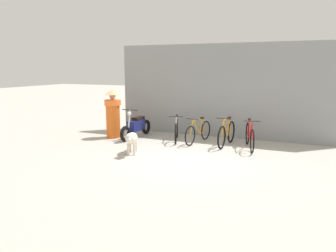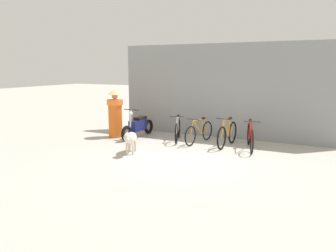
{
  "view_description": "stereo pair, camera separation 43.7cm",
  "coord_description": "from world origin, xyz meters",
  "px_view_note": "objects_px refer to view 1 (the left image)",
  "views": [
    {
      "loc": [
        2.68,
        -7.8,
        2.4
      ],
      "look_at": [
        -1.13,
        1.1,
        0.65
      ],
      "focal_mm": 35.0,
      "sensor_mm": 36.0,
      "label": 1
    },
    {
      "loc": [
        3.08,
        -7.62,
        2.4
      ],
      "look_at": [
        -1.13,
        1.1,
        0.65
      ],
      "focal_mm": 35.0,
      "sensor_mm": 36.0,
      "label": 2
    }
  ],
  "objects_px": {
    "bicycle_3": "(250,136)",
    "motorcycle": "(136,126)",
    "bicycle_0": "(176,130)",
    "bicycle_2": "(227,134)",
    "bicycle_1": "(198,132)",
    "stray_dog": "(132,139)",
    "person_in_robes": "(113,113)"
  },
  "relations": [
    {
      "from": "bicycle_3",
      "to": "motorcycle",
      "type": "distance_m",
      "value": 3.85
    },
    {
      "from": "bicycle_1",
      "to": "bicycle_3",
      "type": "distance_m",
      "value": 1.65
    },
    {
      "from": "bicycle_2",
      "to": "motorcycle",
      "type": "xyz_separation_m",
      "value": [
        -3.13,
        -0.07,
        0.02
      ]
    },
    {
      "from": "stray_dog",
      "to": "motorcycle",
      "type": "bearing_deg",
      "value": -176.27
    },
    {
      "from": "bicycle_1",
      "to": "motorcycle",
      "type": "bearing_deg",
      "value": -77.58
    },
    {
      "from": "stray_dog",
      "to": "bicycle_2",
      "type": "bearing_deg",
      "value": 111.42
    },
    {
      "from": "bicycle_0",
      "to": "bicycle_1",
      "type": "relative_size",
      "value": 0.91
    },
    {
      "from": "motorcycle",
      "to": "bicycle_3",
      "type": "bearing_deg",
      "value": 91.86
    },
    {
      "from": "bicycle_0",
      "to": "bicycle_3",
      "type": "relative_size",
      "value": 0.9
    },
    {
      "from": "motorcycle",
      "to": "stray_dog",
      "type": "relative_size",
      "value": 1.78
    },
    {
      "from": "bicycle_2",
      "to": "person_in_robes",
      "type": "distance_m",
      "value": 3.91
    },
    {
      "from": "bicycle_2",
      "to": "bicycle_3",
      "type": "xyz_separation_m",
      "value": [
        0.72,
        -0.09,
        0.0
      ]
    },
    {
      "from": "motorcycle",
      "to": "bicycle_0",
      "type": "bearing_deg",
      "value": 96.6
    },
    {
      "from": "bicycle_2",
      "to": "bicycle_3",
      "type": "bearing_deg",
      "value": 86.91
    },
    {
      "from": "motorcycle",
      "to": "bicycle_1",
      "type": "bearing_deg",
      "value": 95.16
    },
    {
      "from": "bicycle_3",
      "to": "motorcycle",
      "type": "bearing_deg",
      "value": -106.9
    },
    {
      "from": "bicycle_0",
      "to": "bicycle_3",
      "type": "xyz_separation_m",
      "value": [
        2.4,
        -0.14,
        0.02
      ]
    },
    {
      "from": "bicycle_1",
      "to": "motorcycle",
      "type": "xyz_separation_m",
      "value": [
        -2.2,
        -0.11,
        0.04
      ]
    },
    {
      "from": "stray_dog",
      "to": "bicycle_3",
      "type": "bearing_deg",
      "value": 102.3
    },
    {
      "from": "bicycle_2",
      "to": "bicycle_3",
      "type": "height_order",
      "value": "bicycle_2"
    },
    {
      "from": "stray_dog",
      "to": "bicycle_1",
      "type": "bearing_deg",
      "value": 127.3
    },
    {
      "from": "stray_dog",
      "to": "person_in_robes",
      "type": "height_order",
      "value": "person_in_robes"
    },
    {
      "from": "bicycle_2",
      "to": "bicycle_1",
      "type": "bearing_deg",
      "value": -88.8
    },
    {
      "from": "bicycle_1",
      "to": "person_in_robes",
      "type": "relative_size",
      "value": 1.03
    },
    {
      "from": "bicycle_1",
      "to": "bicycle_2",
      "type": "relative_size",
      "value": 1.02
    },
    {
      "from": "bicycle_1",
      "to": "person_in_robes",
      "type": "xyz_separation_m",
      "value": [
        -2.93,
        -0.4,
        0.5
      ]
    },
    {
      "from": "bicycle_0",
      "to": "stray_dog",
      "type": "xyz_separation_m",
      "value": [
        -0.5,
        -2.09,
        0.09
      ]
    },
    {
      "from": "bicycle_2",
      "to": "bicycle_3",
      "type": "distance_m",
      "value": 0.72
    },
    {
      "from": "bicycle_0",
      "to": "motorcycle",
      "type": "relative_size",
      "value": 0.81
    },
    {
      "from": "bicycle_1",
      "to": "bicycle_2",
      "type": "xyz_separation_m",
      "value": [
        0.93,
        -0.05,
        0.02
      ]
    },
    {
      "from": "bicycle_3",
      "to": "motorcycle",
      "type": "relative_size",
      "value": 0.9
    },
    {
      "from": "bicycle_0",
      "to": "motorcycle",
      "type": "xyz_separation_m",
      "value": [
        -1.45,
        -0.11,
        0.04
      ]
    }
  ]
}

